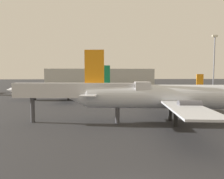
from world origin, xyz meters
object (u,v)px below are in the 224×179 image
Objects in this scene: airplane_distant at (65,89)px; jet_bridge at (87,91)px; airplane_at_gate at (181,97)px; light_mast_right at (214,61)px.

jet_bridge is at bearing 103.76° from airplane_distant.
light_mast_right is (36.15, 52.64, 9.06)m from airplane_at_gate.
light_mast_right is at bearing 63.62° from airplane_at_gate.
airplane_distant is at bearing 132.77° from airplane_at_gate.
jet_bridge is at bearing -135.17° from light_mast_right.
light_mast_right reaches higher than jet_bridge.
airplane_at_gate is 15.22m from jet_bridge.
airplane_distant reaches higher than jet_bridge.
airplane_at_gate reaches higher than airplane_distant.
light_mast_right is at bearing -162.95° from airplane_distant.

